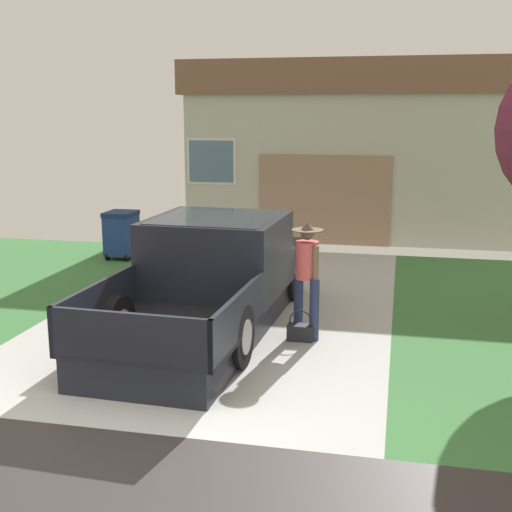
% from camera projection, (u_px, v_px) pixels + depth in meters
% --- Properties ---
extents(pickup_truck, '(2.13, 5.22, 1.58)m').
position_uv_depth(pickup_truck, '(215.00, 276.00, 9.94)').
color(pickup_truck, black).
rests_on(pickup_truck, ground).
extents(person_with_hat, '(0.44, 0.44, 1.64)m').
position_uv_depth(person_with_hat, '(307.00, 271.00, 9.20)').
color(person_with_hat, navy).
rests_on(person_with_hat, ground).
extents(handbag, '(0.36, 0.20, 0.44)m').
position_uv_depth(handbag, '(300.00, 331.00, 9.23)').
color(handbag, '#232328').
rests_on(handbag, ground).
extents(house_with_garage, '(8.56, 5.71, 4.32)m').
position_uv_depth(house_with_garage, '(361.00, 146.00, 17.98)').
color(house_with_garage, '#B6B4A4').
rests_on(house_with_garage, ground).
extents(wheeled_trash_bin, '(0.60, 0.72, 1.02)m').
position_uv_depth(wheeled_trash_bin, '(121.00, 233.00, 14.30)').
color(wheeled_trash_bin, navy).
rests_on(wheeled_trash_bin, ground).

